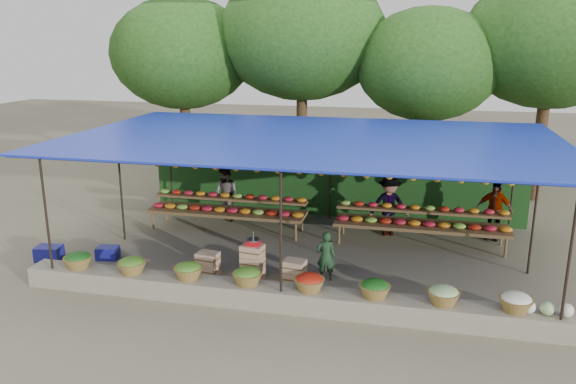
% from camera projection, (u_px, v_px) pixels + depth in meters
% --- Properties ---
extents(ground, '(60.00, 60.00, 0.00)m').
position_uv_depth(ground, '(310.00, 255.00, 13.21)').
color(ground, '#655D4A').
rests_on(ground, ground).
extents(stone_curb, '(10.60, 0.55, 0.40)m').
position_uv_depth(stone_curb, '(283.00, 298.00, 10.58)').
color(stone_curb, '#726B5B').
rests_on(stone_curb, ground).
extents(stall_canopy, '(10.80, 6.60, 2.82)m').
position_uv_depth(stall_canopy, '(312.00, 142.00, 12.57)').
color(stall_canopy, black).
rests_on(stall_canopy, ground).
extents(produce_baskets, '(8.98, 0.58, 0.34)m').
position_uv_depth(produce_baskets, '(278.00, 279.00, 10.50)').
color(produce_baskets, brown).
rests_on(produce_baskets, stone_curb).
extents(netting_backdrop, '(10.60, 0.06, 2.50)m').
position_uv_depth(netting_backdrop, '(332.00, 173.00, 15.85)').
color(netting_backdrop, '#1D4F1C').
rests_on(netting_backdrop, ground).
extents(tree_row, '(16.51, 5.50, 7.12)m').
position_uv_depth(tree_row, '(364.00, 46.00, 17.59)').
color(tree_row, '#352113').
rests_on(tree_row, ground).
extents(fruit_table_left, '(4.21, 0.95, 0.93)m').
position_uv_depth(fruit_table_left, '(228.00, 207.00, 14.87)').
color(fruit_table_left, brown).
rests_on(fruit_table_left, ground).
extents(fruit_table_right, '(4.21, 0.95, 0.93)m').
position_uv_depth(fruit_table_right, '(421.00, 221.00, 13.78)').
color(fruit_table_right, brown).
rests_on(fruit_table_right, ground).
extents(crate_counter, '(2.39, 0.40, 0.77)m').
position_uv_depth(crate_counter, '(251.00, 265.00, 11.81)').
color(crate_counter, tan).
rests_on(crate_counter, ground).
extents(weighing_scale, '(0.28, 0.28, 0.30)m').
position_uv_depth(weighing_scale, '(253.00, 242.00, 11.66)').
color(weighing_scale, red).
rests_on(weighing_scale, crate_counter).
extents(vendor_seated, '(0.42, 0.31, 1.07)m').
position_uv_depth(vendor_seated, '(326.00, 256.00, 11.73)').
color(vendor_seated, '#1B3C20').
rests_on(vendor_seated, ground).
extents(customer_left, '(0.90, 0.82, 1.51)m').
position_uv_depth(customer_left, '(226.00, 195.00, 15.52)').
color(customer_left, slate).
rests_on(customer_left, ground).
extents(customer_mid, '(1.14, 0.84, 1.58)m').
position_uv_depth(customer_mid, '(389.00, 206.00, 14.38)').
color(customer_mid, slate).
rests_on(customer_mid, ground).
extents(customer_right, '(0.96, 0.62, 1.52)m').
position_uv_depth(customer_right, '(494.00, 210.00, 14.08)').
color(customer_right, slate).
rests_on(customer_right, ground).
extents(blue_crate_front, '(0.62, 0.49, 0.34)m').
position_uv_depth(blue_crate_front, '(49.00, 253.00, 12.86)').
color(blue_crate_front, navy).
rests_on(blue_crate_front, ground).
extents(blue_crate_back, '(0.53, 0.43, 0.29)m').
position_uv_depth(blue_crate_back, '(108.00, 253.00, 12.96)').
color(blue_crate_back, navy).
rests_on(blue_crate_back, ground).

